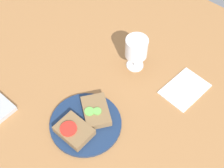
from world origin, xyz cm
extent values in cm
cube|color=#9E6B3D|center=(0.00, 0.00, 1.50)|extent=(140.00, 140.00, 3.00)
cylinder|color=navy|center=(-8.19, -5.77, 3.51)|extent=(22.38, 22.38, 1.03)
cube|color=brown|center=(-3.49, -5.85, 5.22)|extent=(12.89, 13.76, 2.38)
cylinder|color=#6BB74C|center=(-5.49, -5.06, 6.60)|extent=(3.14, 3.14, 0.38)
cylinder|color=#6BB74C|center=(-3.88, -6.83, 6.65)|extent=(2.64, 2.64, 0.50)
cube|color=brown|center=(-12.88, -5.68, 5.30)|extent=(8.00, 10.53, 2.54)
cylinder|color=red|center=(-14.00, -4.62, 6.85)|extent=(5.08, 5.08, 0.55)
cylinder|color=white|center=(20.67, -2.40, 3.20)|extent=(6.08, 6.08, 0.40)
cylinder|color=white|center=(20.67, -2.40, 6.10)|extent=(1.18, 1.18, 5.40)
cylinder|color=white|center=(20.67, -2.40, 12.34)|extent=(7.64, 7.64, 7.08)
cylinder|color=white|center=(20.67, -2.40, 11.32)|extent=(7.03, 7.03, 5.02)
cube|color=white|center=(23.51, -21.68, 3.20)|extent=(16.47, 12.37, 0.40)
camera|label=1|loc=(-39.09, -43.55, 88.49)|focal=50.00mm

